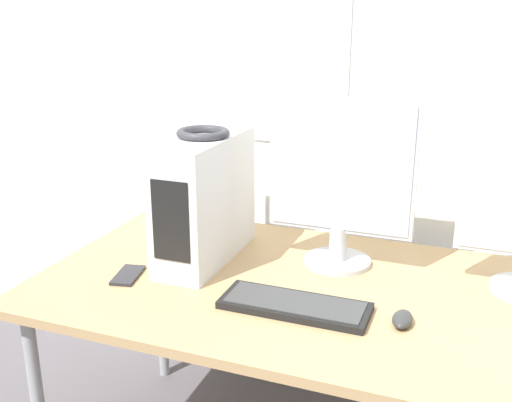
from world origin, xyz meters
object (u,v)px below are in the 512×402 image
object	(u,v)px
keyboard	(295,305)
cell_phone	(128,275)
pc_tower	(205,199)
mouse	(402,319)
headphones	(203,133)
monitor_main	(341,181)

from	to	relation	value
keyboard	cell_phone	size ratio (longest dim) A/B	2.75
pc_tower	mouse	distance (m)	0.71
pc_tower	cell_phone	xyz separation A→B (m)	(-0.16, -0.22, -0.19)
headphones	mouse	world-z (taller)	headphones
monitor_main	mouse	world-z (taller)	monitor_main
keyboard	mouse	size ratio (longest dim) A/B	4.32
headphones	mouse	xyz separation A→B (m)	(0.66, -0.22, -0.39)
keyboard	cell_phone	world-z (taller)	keyboard
pc_tower	headphones	bearing A→B (deg)	90.00
headphones	monitor_main	world-z (taller)	monitor_main
headphones	keyboard	world-z (taller)	headphones
monitor_main	keyboard	bearing A→B (deg)	-96.03
pc_tower	keyboard	distance (m)	0.48
pc_tower	mouse	size ratio (longest dim) A/B	4.84
cell_phone	monitor_main	bearing A→B (deg)	17.29
headphones	monitor_main	size ratio (longest dim) A/B	0.31
monitor_main	cell_phone	bearing A→B (deg)	-150.50
headphones	keyboard	distance (m)	0.60
headphones	keyboard	size ratio (longest dim) A/B	0.41
mouse	cell_phone	world-z (taller)	mouse
keyboard	headphones	bearing A→B (deg)	147.88
keyboard	cell_phone	distance (m)	0.53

